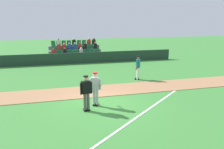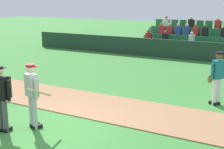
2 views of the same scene
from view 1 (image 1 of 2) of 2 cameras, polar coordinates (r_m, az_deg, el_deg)
name	(u,v)px [view 1 (image 1 of 2)]	position (r m, az deg, el deg)	size (l,w,h in m)	color
ground_plane	(101,104)	(11.90, -2.74, -7.50)	(80.00, 80.00, 0.00)	#387A33
infield_dirt_path	(94,91)	(13.97, -4.64, -4.19)	(28.00, 2.30, 0.03)	#9E704C
foul_line_chalk	(158,102)	(12.38, 11.57, -6.88)	(12.00, 0.10, 0.01)	white
dugout_fence	(77,58)	(22.83, -8.76, 4.11)	(20.00, 0.16, 1.08)	#1E3828
stadium_bleachers	(75,54)	(24.66, -9.24, 5.07)	(5.55, 2.95, 2.30)	slate
batter_grey_jersey	(95,88)	(11.41, -4.20, -3.32)	(0.61, 0.80, 1.76)	#B2B2B2
umpire_home_plate	(86,91)	(10.80, -6.52, -4.19)	(0.59, 0.34, 1.76)	#4C4C4C
runner_teal_jersey	(138,67)	(16.48, 6.51, 1.96)	(0.52, 0.55, 1.76)	white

